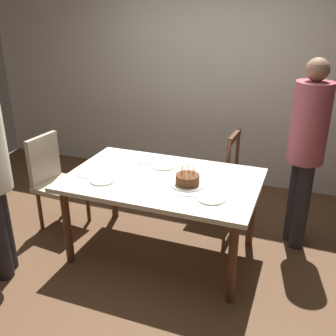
% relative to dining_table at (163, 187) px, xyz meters
% --- Properties ---
extents(ground, '(6.40, 6.40, 0.00)m').
position_rel_dining_table_xyz_m(ground, '(0.00, 0.00, -0.67)').
color(ground, brown).
extents(back_wall, '(6.40, 0.10, 2.60)m').
position_rel_dining_table_xyz_m(back_wall, '(0.00, 1.85, 0.63)').
color(back_wall, beige).
rests_on(back_wall, ground).
extents(dining_table, '(1.65, 1.06, 0.76)m').
position_rel_dining_table_xyz_m(dining_table, '(0.00, 0.00, 0.00)').
color(dining_table, silver).
rests_on(dining_table, ground).
extents(birthday_cake, '(0.28, 0.28, 0.16)m').
position_rel_dining_table_xyz_m(birthday_cake, '(0.25, -0.06, 0.13)').
color(birthday_cake, silver).
rests_on(birthday_cake, dining_table).
extents(plate_near_celebrant, '(0.22, 0.22, 0.01)m').
position_rel_dining_table_xyz_m(plate_near_celebrant, '(-0.45, -0.24, 0.09)').
color(plate_near_celebrant, silver).
rests_on(plate_near_celebrant, dining_table).
extents(plate_far_side, '(0.22, 0.22, 0.01)m').
position_rel_dining_table_xyz_m(plate_far_side, '(-0.08, 0.24, 0.09)').
color(plate_far_side, silver).
rests_on(plate_far_side, dining_table).
extents(plate_near_guest, '(0.22, 0.22, 0.01)m').
position_rel_dining_table_xyz_m(plate_near_guest, '(0.50, -0.24, 0.09)').
color(plate_near_guest, silver).
rests_on(plate_near_guest, dining_table).
extents(fork_near_celebrant, '(0.18, 0.06, 0.01)m').
position_rel_dining_table_xyz_m(fork_near_celebrant, '(-0.61, -0.25, 0.09)').
color(fork_near_celebrant, silver).
rests_on(fork_near_celebrant, dining_table).
extents(fork_far_side, '(0.18, 0.04, 0.01)m').
position_rel_dining_table_xyz_m(fork_far_side, '(-0.24, 0.24, 0.09)').
color(fork_far_side, silver).
rests_on(fork_far_side, dining_table).
extents(fork_near_guest, '(0.18, 0.04, 0.01)m').
position_rel_dining_table_xyz_m(fork_near_guest, '(0.34, -0.25, 0.09)').
color(fork_near_guest, silver).
rests_on(fork_near_guest, dining_table).
extents(chair_spindle_back, '(0.46, 0.46, 0.95)m').
position_rel_dining_table_xyz_m(chair_spindle_back, '(0.27, 0.85, -0.22)').
color(chair_spindle_back, '#56331E').
rests_on(chair_spindle_back, ground).
extents(chair_upholstered, '(0.48, 0.48, 0.95)m').
position_rel_dining_table_xyz_m(chair_upholstered, '(-1.22, 0.10, -0.14)').
color(chair_upholstered, tan).
rests_on(chair_upholstered, ground).
extents(person_guest, '(0.32, 0.32, 1.75)m').
position_rel_dining_table_xyz_m(person_guest, '(1.13, 0.59, 0.33)').
color(person_guest, '#262328').
rests_on(person_guest, ground).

